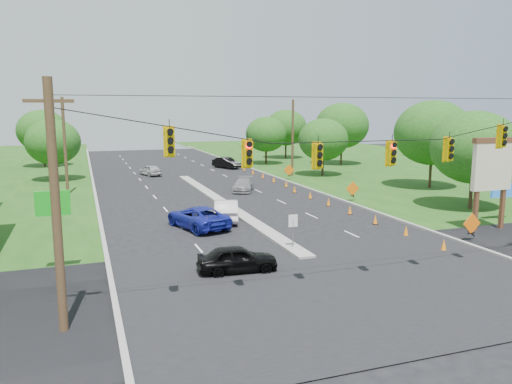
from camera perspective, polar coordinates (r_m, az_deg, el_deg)
name	(u,v)px	position (r m, az deg, el deg)	size (l,w,h in m)	color
ground	(345,284)	(23.56, 10.12, -10.36)	(160.00, 160.00, 0.00)	black
grass_right	(507,187)	(57.33, 26.74, 0.51)	(40.00, 160.00, 0.06)	#1E4714
cross_street	(345,284)	(23.56, 10.12, -10.36)	(160.00, 14.00, 0.02)	black
curb_left	(95,193)	(49.88, -17.94, -0.13)	(0.25, 110.00, 0.16)	gray
curb_right	(290,183)	(54.17, 3.92, 1.04)	(0.25, 110.00, 0.16)	gray
median	(222,203)	(42.47, -3.86, -1.30)	(1.00, 34.00, 0.18)	gray
median_sign	(293,225)	(28.30, 4.25, -3.77)	(0.55, 0.06, 2.05)	gray
signal_span	(359,180)	(21.50, 11.69, 1.36)	(25.60, 0.32, 9.00)	#422D1C
utility_pole_far_left	(65,147)	(49.38, -21.00, 4.87)	(0.28, 0.28, 9.00)	#422D1C
utility_pole_far_right	(293,138)	(59.22, 4.21, 6.14)	(0.28, 0.28, 9.00)	#422D1C
pylon_sign	(493,170)	(36.13, 25.50, 2.31)	(5.90, 2.30, 6.12)	#59331E
cone_0	(444,245)	(30.23, 20.67, -5.67)	(0.32, 0.32, 0.70)	orange
cone_1	(406,231)	(32.89, 16.77, -4.26)	(0.32, 0.32, 0.70)	orange
cone_2	(375,219)	(35.70, 13.48, -3.05)	(0.32, 0.32, 0.70)	orange
cone_3	(350,210)	(38.62, 10.68, -2.01)	(0.32, 0.32, 0.70)	orange
cone_4	(328,202)	(41.62, 8.29, -1.11)	(0.32, 0.32, 0.70)	orange
cone_5	(310,195)	(44.70, 6.22, -0.34)	(0.32, 0.32, 0.70)	orange
cone_6	(294,189)	(47.84, 4.42, 0.34)	(0.32, 0.32, 0.70)	orange
cone_7	(286,184)	(51.25, 3.47, 0.96)	(0.32, 0.32, 0.70)	orange
cone_8	(274,179)	(54.46, 2.05, 1.48)	(0.32, 0.32, 0.70)	orange
cone_9	(263,175)	(57.71, 0.78, 1.93)	(0.32, 0.32, 0.70)	orange
cone_10	(253,172)	(60.98, -0.35, 2.34)	(0.32, 0.32, 0.70)	orange
cone_11	(244,168)	(64.28, -1.36, 2.71)	(0.32, 0.32, 0.70)	orange
cone_12	(236,166)	(67.59, -2.27, 3.04)	(0.32, 0.32, 0.70)	orange
work_sign_0	(472,224)	(32.62, 23.43, -3.42)	(1.27, 0.58, 1.37)	black
work_sign_1	(353,189)	(43.71, 10.98, 0.30)	(1.27, 0.58, 1.37)	black
work_sign_2	(289,171)	(56.12, 3.79, 2.46)	(1.27, 0.58, 1.37)	black
tree_5	(53,142)	(59.42, -22.19, 5.32)	(5.88, 5.88, 6.86)	black
tree_6	(42,131)	(74.46, -23.23, 6.43)	(6.72, 6.72, 7.84)	black
tree_7	(474,147)	(42.75, 23.66, 4.70)	(6.72, 6.72, 7.84)	black
tree_8	(433,133)	(52.89, 19.54, 6.39)	(7.56, 7.56, 8.82)	black
tree_9	(323,140)	(59.82, 7.68, 5.95)	(5.88, 5.88, 6.86)	black
tree_10	(342,126)	(72.33, 9.80, 7.48)	(7.56, 7.56, 8.82)	black
tree_11	(286,128)	(80.52, 3.44, 7.35)	(6.72, 6.72, 7.84)	black
tree_12	(266,134)	(71.84, 1.16, 6.62)	(5.88, 5.88, 6.86)	black
black_sedan	(237,259)	(24.67, -2.15, -7.65)	(1.59, 3.95, 1.34)	black
white_sedan	(226,210)	(35.80, -3.44, -2.08)	(1.63, 4.67, 1.54)	silver
blue_pickup	(198,217)	(33.80, -6.67, -2.86)	(2.48, 5.39, 1.50)	#192096
silver_car_far	(243,185)	(48.60, -1.46, 0.85)	(1.78, 4.39, 1.27)	gray
silver_car_oncoming	(150,170)	(61.26, -11.97, 2.45)	(1.53, 3.80, 1.30)	#AEAEAE
dark_car_receding	(226,163)	(67.50, -3.39, 3.35)	(1.56, 4.48, 1.48)	black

